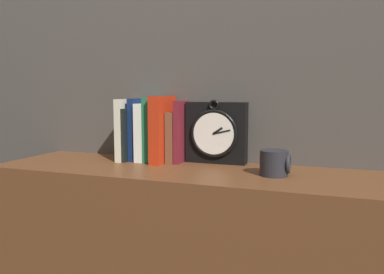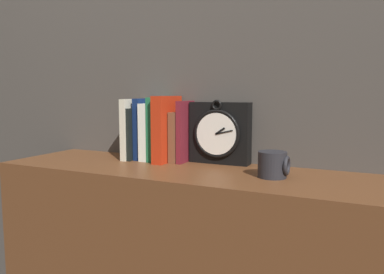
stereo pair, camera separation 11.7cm
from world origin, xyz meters
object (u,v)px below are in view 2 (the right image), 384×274
Objects in this scene: book_slot7_maroon at (185,132)px; mug at (273,165)px; book_slot3_white at (151,132)px; book_slot4_green at (159,129)px; clock at (219,133)px; book_slot6_brown at (179,137)px; book_slot2_navy at (144,129)px; book_slot5_red at (167,129)px; book_slot0_cream at (134,129)px; book_slot1_black at (138,133)px.

mug is (0.34, -0.12, -0.07)m from book_slot7_maroon.
book_slot4_green is (0.03, -0.00, 0.01)m from book_slot3_white.
clock is 0.22m from book_slot4_green.
book_slot2_navy is at bearing -178.86° from book_slot6_brown.
book_slot3_white is (0.03, -0.00, -0.01)m from book_slot2_navy.
book_slot5_red is 0.42m from mug.
book_slot2_navy is 0.11m from book_slot5_red.
book_slot3_white is at bearing -176.12° from book_slot6_brown.
mug is at bearing -32.79° from clock.
book_slot0_cream is 0.07m from book_slot3_white.
clock is 1.02× the size of book_slot7_maroon.
mug is (0.40, -0.10, -0.08)m from book_slot5_red.
book_slot5_red is 0.07m from book_slot7_maroon.
mug is (0.36, -0.12, -0.05)m from book_slot6_brown.
book_slot7_maroon is (0.17, 0.00, -0.00)m from book_slot2_navy.
book_slot2_navy is (0.04, 0.01, 0.00)m from book_slot0_cream.
book_slot4_green reaches higher than book_slot0_cream.
book_slot2_navy is 0.17m from book_slot7_maroon.
book_slot4_green is (-0.22, -0.03, 0.01)m from clock.
book_slot0_cream is 0.21m from book_slot7_maroon.
book_slot2_navy is at bearing 167.23° from mug.
mug is at bearing -13.97° from book_slot4_green.
book_slot5_red reaches higher than book_slot4_green.
clock reaches higher than book_slot7_maroon.
book_slot1_black is at bearing -174.33° from book_slot3_white.
mug is at bearing -19.21° from book_slot7_maroon.
book_slot4_green is 1.05× the size of book_slot7_maroon.
book_slot6_brown is (0.11, 0.01, -0.01)m from book_slot3_white.
book_slot0_cream is 1.08× the size of book_slot3_white.
book_slot7_maroon is (0.19, 0.01, 0.01)m from book_slot1_black.
clock is 1.17× the size of book_slot1_black.
book_slot2_navy is at bearing 25.43° from book_slot1_black.
book_slot2_navy is at bearing 175.59° from book_slot4_green.
book_slot7_maroon is at bearing 160.79° from mug.
book_slot5_red reaches higher than book_slot0_cream.
book_slot7_maroon is at bearing 3.45° from book_slot3_white.
book_slot7_maroon is at bearing 4.08° from book_slot1_black.
book_slot4_green is 2.57× the size of mug.
book_slot4_green is 1.29× the size of book_slot6_brown.
clock reaches higher than mug.
book_slot3_white is 0.11m from book_slot6_brown.
book_slot0_cream is 0.18m from book_slot6_brown.
book_slot6_brown is at bearing 3.88° from book_slot3_white.
book_slot3_white is at bearing 179.26° from book_slot4_green.
book_slot5_red is at bearing -9.31° from book_slot2_navy.
book_slot1_black reaches higher than mug.
clock is at bearing 11.19° from book_slot7_maroon.
book_slot2_navy reaches higher than clock.
book_slot6_brown is at bearing 5.88° from book_slot4_green.
book_slot1_black is at bearing -154.57° from book_slot2_navy.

